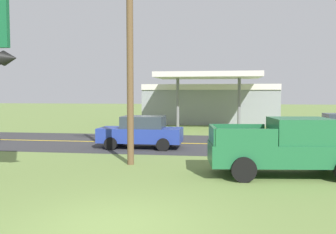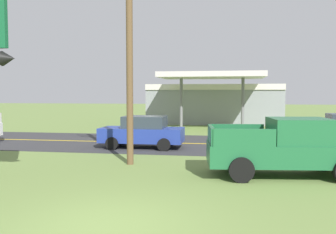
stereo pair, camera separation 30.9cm
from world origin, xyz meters
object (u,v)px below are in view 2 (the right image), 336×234
utility_pole (129,40)px  pickup_green_parked_on_lawn (287,148)px  gas_station (215,102)px  car_blue_near_lane (143,132)px

utility_pole → pickup_green_parked_on_lawn: (5.79, -1.15, -3.90)m
gas_station → utility_pole: bearing=-96.6°
pickup_green_parked_on_lawn → car_blue_near_lane: size_ratio=1.28×
pickup_green_parked_on_lawn → gas_station: bearing=98.7°
gas_station → pickup_green_parked_on_lawn: 22.26m
utility_pole → pickup_green_parked_on_lawn: utility_pole is taller
gas_station → pickup_green_parked_on_lawn: (3.36, -21.99, -0.98)m
pickup_green_parked_on_lawn → utility_pole: bearing=168.8°
utility_pole → car_blue_near_lane: bearing=96.9°
utility_pole → gas_station: utility_pole is taller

